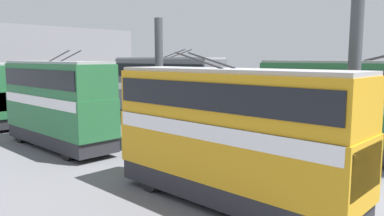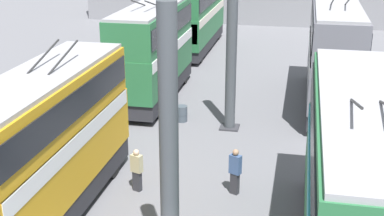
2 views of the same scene
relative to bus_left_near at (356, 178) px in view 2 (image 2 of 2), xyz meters
name	(u,v)px [view 2 (image 2 of 2)]	position (x,y,z in m)	size (l,w,h in m)	color
support_column_near	(169,157)	(-1.42, 4.83, 0.79)	(0.91, 0.91, 7.78)	#42474C
support_column_far	(231,52)	(10.31, 4.83, 0.79)	(0.91, 0.91, 7.78)	#42474C
bus_left_near	(356,178)	(0.00, 0.00, 0.00)	(10.95, 2.54, 5.86)	black
bus_left_far	(334,49)	(14.96, 0.00, 0.11)	(10.41, 2.54, 6.05)	black
bus_right_near	(44,138)	(1.07, 9.67, -0.13)	(9.56, 2.54, 5.61)	black
bus_right_mid	(152,47)	(13.98, 9.67, -0.02)	(9.10, 2.54, 5.81)	black
bus_right_far	(197,12)	(26.20, 9.67, -0.13)	(10.89, 2.54, 5.62)	black
person_by_right_row	(137,169)	(3.37, 7.31, -2.10)	(0.37, 0.48, 1.66)	#2D2D33
person_aisle_midway	(235,170)	(3.88, 3.74, -2.03)	(0.39, 0.48, 1.77)	#2D2D33
oil_drum	(182,114)	(10.73, 7.30, -2.57)	(0.58, 0.58, 0.80)	#424C56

